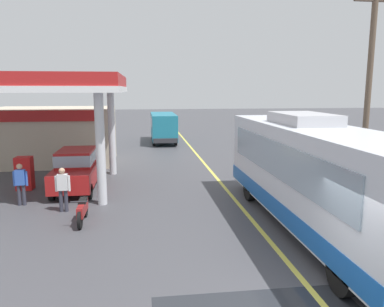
{
  "coord_description": "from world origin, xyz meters",
  "views": [
    {
      "loc": [
        -3.68,
        -6.58,
        4.47
      ],
      "look_at": [
        -1.5,
        10.0,
        1.6
      ],
      "focal_mm": 34.9,
      "sensor_mm": 36.0,
      "label": 1
    }
  ],
  "objects_px": {
    "coach_bus_main": "(314,177)",
    "pedestrian_by_shop": "(63,187)",
    "motorcycle_parked_forecourt": "(83,210)",
    "minibus_opposing_lane": "(163,125)",
    "car_at_pump": "(76,168)",
    "pedestrian_near_pump": "(21,182)"
  },
  "relations": [
    {
      "from": "motorcycle_parked_forecourt",
      "to": "pedestrian_near_pump",
      "type": "relative_size",
      "value": 1.08
    },
    {
      "from": "pedestrian_near_pump",
      "to": "pedestrian_by_shop",
      "type": "height_order",
      "value": "same"
    },
    {
      "from": "motorcycle_parked_forecourt",
      "to": "minibus_opposing_lane",
      "type": "bearing_deg",
      "value": 78.8
    },
    {
      "from": "car_at_pump",
      "to": "motorcycle_parked_forecourt",
      "type": "height_order",
      "value": "car_at_pump"
    },
    {
      "from": "car_at_pump",
      "to": "minibus_opposing_lane",
      "type": "bearing_deg",
      "value": 72.38
    },
    {
      "from": "motorcycle_parked_forecourt",
      "to": "pedestrian_by_shop",
      "type": "height_order",
      "value": "pedestrian_by_shop"
    },
    {
      "from": "car_at_pump",
      "to": "coach_bus_main",
      "type": "bearing_deg",
      "value": -35.32
    },
    {
      "from": "coach_bus_main",
      "to": "pedestrian_by_shop",
      "type": "distance_m",
      "value": 8.85
    },
    {
      "from": "pedestrian_by_shop",
      "to": "car_at_pump",
      "type": "bearing_deg",
      "value": 90.6
    },
    {
      "from": "pedestrian_near_pump",
      "to": "pedestrian_by_shop",
      "type": "distance_m",
      "value": 2.05
    },
    {
      "from": "pedestrian_near_pump",
      "to": "coach_bus_main",
      "type": "bearing_deg",
      "value": -20.59
    },
    {
      "from": "motorcycle_parked_forecourt",
      "to": "pedestrian_near_pump",
      "type": "distance_m",
      "value": 3.53
    },
    {
      "from": "car_at_pump",
      "to": "pedestrian_near_pump",
      "type": "xyz_separation_m",
      "value": [
        -1.75,
        -2.13,
        -0.08
      ]
    },
    {
      "from": "pedestrian_near_pump",
      "to": "minibus_opposing_lane",
      "type": "bearing_deg",
      "value": 69.16
    },
    {
      "from": "motorcycle_parked_forecourt",
      "to": "pedestrian_near_pump",
      "type": "bearing_deg",
      "value": 139.62
    },
    {
      "from": "minibus_opposing_lane",
      "to": "motorcycle_parked_forecourt",
      "type": "height_order",
      "value": "minibus_opposing_lane"
    },
    {
      "from": "coach_bus_main",
      "to": "motorcycle_parked_forecourt",
      "type": "height_order",
      "value": "coach_bus_main"
    },
    {
      "from": "minibus_opposing_lane",
      "to": "coach_bus_main",
      "type": "bearing_deg",
      "value": -80.03
    },
    {
      "from": "car_at_pump",
      "to": "pedestrian_by_shop",
      "type": "distance_m",
      "value": 3.14
    },
    {
      "from": "car_at_pump",
      "to": "pedestrian_by_shop",
      "type": "xyz_separation_m",
      "value": [
        0.03,
        -3.14,
        -0.08
      ]
    },
    {
      "from": "minibus_opposing_lane",
      "to": "pedestrian_by_shop",
      "type": "relative_size",
      "value": 3.69
    },
    {
      "from": "car_at_pump",
      "to": "motorcycle_parked_forecourt",
      "type": "bearing_deg",
      "value": -78.31
    }
  ]
}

